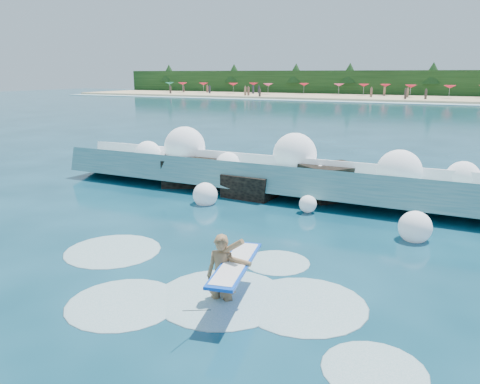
{
  "coord_description": "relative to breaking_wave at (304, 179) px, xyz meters",
  "views": [
    {
      "loc": [
        7.13,
        -9.29,
        4.4
      ],
      "look_at": [
        1.5,
        2.0,
        1.2
      ],
      "focal_mm": 35.0,
      "sensor_mm": 36.0,
      "label": 1
    }
  ],
  "objects": [
    {
      "name": "ground",
      "position": [
        -1.74,
        -6.86,
        -0.6
      ],
      "size": [
        200.0,
        200.0,
        0.0
      ],
      "primitive_type": "plane",
      "color": "#083040",
      "rests_on": "ground"
    },
    {
      "name": "treeline",
      "position": [
        -1.74,
        81.14,
        1.9
      ],
      "size": [
        140.0,
        4.0,
        5.0
      ],
      "primitive_type": "cube",
      "color": "black",
      "rests_on": "ground"
    },
    {
      "name": "rock_cluster",
      "position": [
        -2.09,
        -0.23,
        -0.16
      ],
      "size": [
        8.43,
        3.23,
        1.4
      ],
      "color": "black",
      "rests_on": "ground"
    },
    {
      "name": "surfer_with_board",
      "position": [
        1.37,
        -8.74,
        0.02
      ],
      "size": [
        1.11,
        2.89,
        1.69
      ],
      "color": "#956C45",
      "rests_on": "ground"
    },
    {
      "name": "surf_foam",
      "position": [
        0.74,
        -8.37,
        -0.6
      ],
      "size": [
        9.02,
        5.2,
        0.14
      ],
      "color": "silver",
      "rests_on": "ground"
    },
    {
      "name": "beachgoers",
      "position": [
        0.78,
        69.96,
        0.52
      ],
      "size": [
        102.88,
        13.96,
        1.94
      ],
      "color": "#3F332D",
      "rests_on": "ground"
    },
    {
      "name": "beach_umbrellas",
      "position": [
        -1.58,
        73.28,
        1.65
      ],
      "size": [
        112.97,
        6.93,
        0.5
      ],
      "color": "#12755F",
      "rests_on": "ground"
    },
    {
      "name": "breaking_wave",
      "position": [
        0.0,
        0.0,
        0.0
      ],
      "size": [
        19.95,
        3.04,
        1.72
      ],
      "color": "teal",
      "rests_on": "ground"
    },
    {
      "name": "wave_spray",
      "position": [
        -0.23,
        -0.05,
        0.57
      ],
      "size": [
        15.31,
        5.13,
        2.38
      ],
      "color": "white",
      "rests_on": "ground"
    },
    {
      "name": "wet_band",
      "position": [
        -1.74,
        60.14,
        -0.56
      ],
      "size": [
        140.0,
        5.0,
        0.08
      ],
      "primitive_type": "cube",
      "color": "silver",
      "rests_on": "ground"
    },
    {
      "name": "beach",
      "position": [
        -1.74,
        71.14,
        -0.4
      ],
      "size": [
        140.0,
        20.0,
        0.4
      ],
      "primitive_type": "cube",
      "color": "tan",
      "rests_on": "ground"
    }
  ]
}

